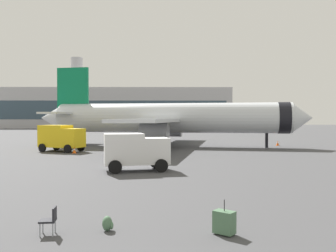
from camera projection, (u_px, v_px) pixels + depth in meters
airplane_at_gate at (169, 118)px, 46.62m from camera, size 35.63×32.33×10.50m
service_truck at (61, 137)px, 39.47m from camera, size 5.28×3.98×2.90m
cargo_van at (136, 150)px, 24.90m from camera, size 4.71×3.06×2.60m
safety_cone_near at (278, 143)px, 48.22m from camera, size 0.44×0.44×0.64m
safety_cone_mid at (74, 150)px, 37.58m from camera, size 0.44×0.44×0.68m
rolling_suitcase at (224, 222)px, 11.27m from camera, size 0.75×0.71×1.10m
traveller_backpack at (108, 224)px, 11.65m from camera, size 0.36×0.40×0.48m
gate_chair at (50, 219)px, 11.26m from camera, size 0.52×0.52×0.86m
terminal_building at (115, 108)px, 138.02m from camera, size 86.11×19.32×26.81m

